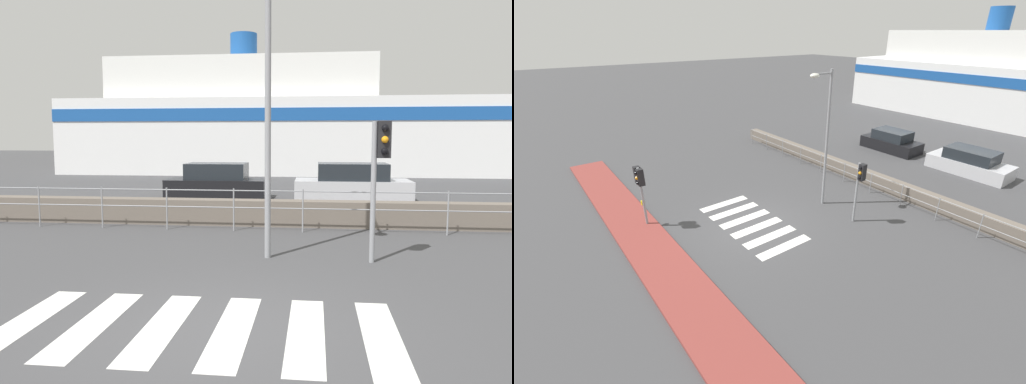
{
  "view_description": "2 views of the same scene",
  "coord_description": "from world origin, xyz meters",
  "views": [
    {
      "loc": [
        1.16,
        -5.88,
        2.37
      ],
      "look_at": [
        0.23,
        2.0,
        1.5
      ],
      "focal_mm": 35.0,
      "sensor_mm": 36.0,
      "label": 1
    },
    {
      "loc": [
        10.28,
        -7.01,
        7.48
      ],
      "look_at": [
        -0.24,
        1.0,
        1.2
      ],
      "focal_mm": 24.0,
      "sensor_mm": 36.0,
      "label": 2
    }
  ],
  "objects": [
    {
      "name": "seawall",
      "position": [
        0.0,
        7.38,
        0.34
      ],
      "size": [
        21.38,
        0.55,
        0.69
      ],
      "color": "#6B6056",
      "rests_on": "ground_plane"
    },
    {
      "name": "traffic_light_far",
      "position": [
        2.36,
        3.6,
        1.96
      ],
      "size": [
        0.34,
        0.32,
        2.67
      ],
      "color": "gray",
      "rests_on": "ground_plane"
    },
    {
      "name": "crosswalk",
      "position": [
        -0.27,
        0.0,
        0.0
      ],
      "size": [
        4.95,
        2.4,
        0.01
      ],
      "color": "silver",
      "rests_on": "ground_plane"
    },
    {
      "name": "streetlamp",
      "position": [
        0.25,
        3.54,
        3.77
      ],
      "size": [
        0.32,
        1.22,
        6.07
      ],
      "color": "gray",
      "rests_on": "ground_plane"
    },
    {
      "name": "traffic_light_near",
      "position": [
        -2.74,
        -3.6,
        2.04
      ],
      "size": [
        0.58,
        0.41,
        2.62
      ],
      "color": "gray",
      "rests_on": "ground_plane"
    },
    {
      "name": "ground_plane",
      "position": [
        0.0,
        0.0,
        0.0
      ],
      "size": [
        160.0,
        160.0,
        0.0
      ],
      "primitive_type": "plane",
      "color": "#424244"
    },
    {
      "name": "parked_car_black",
      "position": [
        -2.64,
        13.24,
        0.58
      ],
      "size": [
        3.85,
        1.78,
        1.37
      ],
      "color": "black",
      "rests_on": "ground_plane"
    },
    {
      "name": "sidewalk_brick",
      "position": [
        0.0,
        -4.1,
        0.06
      ],
      "size": [
        24.0,
        1.8,
        0.12
      ],
      "color": "brown",
      "rests_on": "ground_plane"
    },
    {
      "name": "harbor_fence",
      "position": [
        0.0,
        6.51,
        0.72
      ],
      "size": [
        19.28,
        0.04,
        1.09
      ],
      "color": "gray",
      "rests_on": "ground_plane"
    },
    {
      "name": "ferry_boat",
      "position": [
        -0.74,
        28.06,
        3.17
      ],
      "size": [
        30.72,
        7.79,
        9.27
      ],
      "color": "white",
      "rests_on": "ground_plane"
    },
    {
      "name": "parked_car_silver",
      "position": [
        2.58,
        13.24,
        0.6
      ],
      "size": [
        4.31,
        1.86,
        1.4
      ],
      "color": "#BCBCC1",
      "rests_on": "ground_plane"
    }
  ]
}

